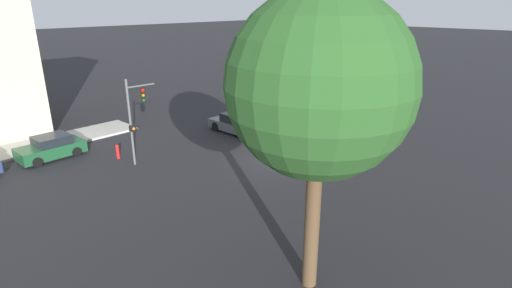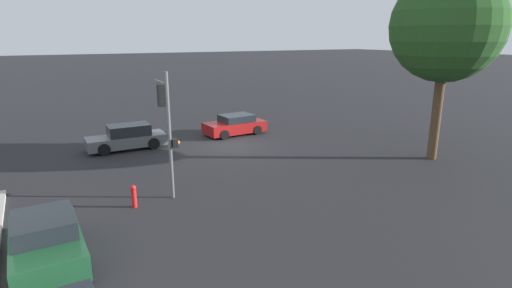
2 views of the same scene
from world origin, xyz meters
The scene contains 7 objects.
ground_plane centered at (0.00, 0.00, 0.00)m, with size 300.00×300.00×0.00m, color black.
street_tree centered at (-8.36, 8.13, 7.00)m, with size 5.67×5.67×9.86m.
traffic_signal centered at (5.82, 6.11, 3.35)m, with size 0.54×1.97×5.22m.
crossing_car_0 centered at (-1.40, -2.28, 0.65)m, with size 4.22×2.17×1.36m.
crossing_car_1 centered at (5.88, -2.09, 0.69)m, with size 4.56×1.86×1.47m.
parked_car_0 centered at (10.67, 9.54, 0.68)m, with size 2.08×3.89×1.45m.
fire_hydrant centered at (7.51, 6.74, 0.49)m, with size 0.22×0.22×0.92m.
Camera 2 is at (10.45, 21.82, 6.51)m, focal length 28.00 mm.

